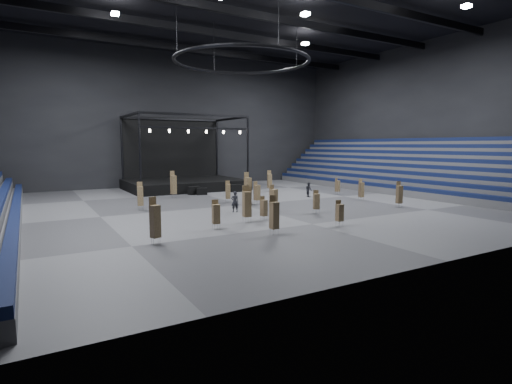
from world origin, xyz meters
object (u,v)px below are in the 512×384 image
chair_stack_14 (228,191)px  man_center (235,202)px  chair_stack_9 (264,208)px  chair_stack_12 (140,196)px  stage (183,177)px  chair_stack_16 (247,204)px  chair_stack_0 (155,220)px  crew_member (309,190)px  chair_stack_3 (248,188)px  chair_stack_4 (340,212)px  chair_stack_7 (337,186)px  flight_case_mid (202,191)px  chair_stack_10 (270,181)px  chair_stack_13 (257,192)px  chair_stack_11 (316,201)px  flight_case_left (194,190)px  chair_stack_5 (216,214)px  chair_stack_8 (361,189)px  chair_stack_2 (274,215)px  flight_case_right (236,188)px  chair_stack_15 (173,184)px  chair_stack_1 (399,194)px

chair_stack_14 → man_center: (-2.01, -5.44, -0.23)m
chair_stack_9 → chair_stack_12: (-6.70, 9.33, 0.28)m
chair_stack_12 → stage: bearing=66.6°
chair_stack_9 → chair_stack_16: 1.54m
chair_stack_0 → crew_member: size_ratio=1.74×
chair_stack_3 → chair_stack_9: 8.57m
chair_stack_16 → man_center: size_ratio=1.54×
chair_stack_3 → chair_stack_4: (0.40, -12.35, -0.55)m
chair_stack_4 → crew_member: size_ratio=1.17×
chair_stack_7 → flight_case_mid: bearing=133.8°
chair_stack_10 → man_center: 15.30m
chair_stack_9 → chair_stack_10: size_ratio=0.72×
chair_stack_4 → chair_stack_10: (6.80, 20.00, 0.33)m
chair_stack_4 → chair_stack_7: (11.73, 13.48, 0.04)m
chair_stack_4 → crew_member: bearing=66.4°
chair_stack_4 → chair_stack_10: bearing=77.4°
chair_stack_13 → man_center: (-3.79, -2.88, -0.27)m
chair_stack_3 → chair_stack_13: size_ratio=1.39×
flight_case_mid → chair_stack_11: 16.57m
chair_stack_0 → chair_stack_3: size_ratio=0.89×
chair_stack_11 → chair_stack_13: (-1.62, 6.84, 0.11)m
chair_stack_0 → chair_stack_14: bearing=30.8°
chair_stack_10 → chair_stack_11: 15.99m
stage → flight_case_mid: stage is taller
flight_case_left → chair_stack_5: chair_stack_5 is taller
flight_case_left → chair_stack_8: size_ratio=0.62×
chair_stack_2 → flight_case_right: bearing=66.8°
chair_stack_2 → chair_stack_15: (0.20, 20.00, 0.18)m
chair_stack_7 → crew_member: 3.88m
chair_stack_8 → crew_member: size_ratio=1.43×
stage → chair_stack_7: (12.91, -14.74, -0.44)m
stage → chair_stack_9: (-2.28, -23.87, -0.48)m
chair_stack_1 → chair_stack_3: bearing=155.4°
chair_stack_11 → chair_stack_10: bearing=94.3°
chair_stack_1 → chair_stack_3: size_ratio=0.77×
flight_case_left → chair_stack_0: 22.80m
flight_case_left → chair_stack_0: size_ratio=0.51×
chair_stack_4 → chair_stack_14: size_ratio=0.85×
chair_stack_10 → chair_stack_13: (-6.60, -8.35, -0.16)m
chair_stack_1 → chair_stack_14: 15.88m
flight_case_left → chair_stack_10: bearing=-10.7°
flight_case_left → chair_stack_8: chair_stack_8 is taller
chair_stack_4 → chair_stack_9: bearing=134.6°
chair_stack_2 → chair_stack_8: bearing=26.6°
flight_case_mid → chair_stack_5: size_ratio=0.59×
chair_stack_2 → chair_stack_10: chair_stack_10 is taller
flight_case_left → chair_stack_15: bearing=-150.1°
chair_stack_9 → chair_stack_1: bearing=-11.5°
man_center → chair_stack_3: bearing=-117.4°
chair_stack_1 → crew_member: (-2.47, 9.97, -0.43)m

